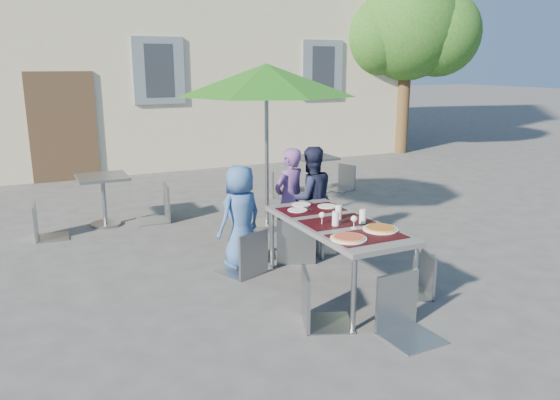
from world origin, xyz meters
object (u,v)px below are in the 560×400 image
dining_table (336,227)px  patio_umbrella (266,81)px  chair_0 (247,226)px  pizza_near_right (380,228)px  cafe_table_0 (103,192)px  pizza_near_left (348,238)px  child_0 (241,216)px  child_2 (310,198)px  bg_chair_l_0 (41,200)px  chair_5 (407,270)px  bg_chair_r_1 (344,162)px  child_1 (289,200)px  bg_chair_r_0 (158,181)px  bg_chair_l_1 (278,167)px  chair_2 (320,217)px  chair_1 (296,212)px  cafe_table_1 (314,169)px  chair_4 (421,250)px  chair_3 (318,265)px

dining_table → patio_umbrella: (0.26, 2.34, 1.42)m
chair_0 → patio_umbrella: size_ratio=0.40×
pizza_near_right → cafe_table_0: 4.48m
pizza_near_left → patio_umbrella: (0.47, 2.89, 1.35)m
cafe_table_0 → dining_table: bearing=-62.4°
child_0 → child_2: (1.05, 0.21, 0.06)m
child_0 → cafe_table_0: size_ratio=1.61×
cafe_table_0 → bg_chair_l_0: size_ratio=0.80×
cafe_table_0 → pizza_near_right: bearing=-62.3°
chair_5 → bg_chair_r_1: bearing=63.2°
pizza_near_right → child_1: (-0.12, 1.77, -0.10)m
child_2 → cafe_table_0: child_2 is taller
bg_chair_r_0 → dining_table: bearing=-72.9°
pizza_near_left → bg_chair_l_1: (1.47, 4.60, -0.22)m
dining_table → patio_umbrella: patio_umbrella is taller
pizza_near_left → child_2: bearing=71.6°
pizza_near_left → chair_2: bearing=68.8°
chair_0 → patio_umbrella: patio_umbrella is taller
chair_0 → cafe_table_0: size_ratio=1.32×
pizza_near_left → bg_chair_l_1: bg_chair_l_1 is taller
patio_umbrella → pizza_near_right: bearing=-90.6°
child_2 → chair_1: bearing=45.2°
child_0 → bg_chair_l_1: (1.90, 2.95, -0.06)m
bg_chair_l_1 → cafe_table_1: bearing=-26.8°
pizza_near_left → bg_chair_l_0: bg_chair_l_0 is taller
chair_0 → chair_2: 1.13m
pizza_near_left → child_2: (0.62, 1.86, -0.10)m
pizza_near_right → chair_4: size_ratio=0.41×
pizza_near_right → chair_0: bearing=126.6°
chair_4 → patio_umbrella: patio_umbrella is taller
child_0 → chair_4: 2.10m
chair_5 → bg_chair_r_0: bearing=103.4°
dining_table → chair_3: 0.86m
dining_table → chair_1: chair_1 is taller
chair_3 → child_2: bearing=63.0°
bg_chair_l_1 → pizza_near_right: bearing=-102.9°
pizza_near_right → cafe_table_1: (1.60, 4.20, -0.27)m
bg_chair_l_0 → chair_2: bearing=-35.0°
bg_chair_l_1 → chair_3: bearing=-111.5°
chair_2 → bg_chair_l_1: size_ratio=0.90×
dining_table → child_1: (0.12, 1.33, -0.03)m
bg_chair_l_1 → child_2: bearing=-107.3°
child_2 → bg_chair_r_0: child_2 is taller
pizza_near_right → cafe_table_0: pizza_near_right is taller
child_2 → patio_umbrella: bearing=-79.1°
child_0 → bg_chair_r_0: child_0 is taller
child_1 → cafe_table_0: bearing=-68.4°
dining_table → chair_1: 0.94m
dining_table → cafe_table_0: bearing=117.6°
chair_3 → bg_chair_r_0: (-0.47, 4.05, 0.04)m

